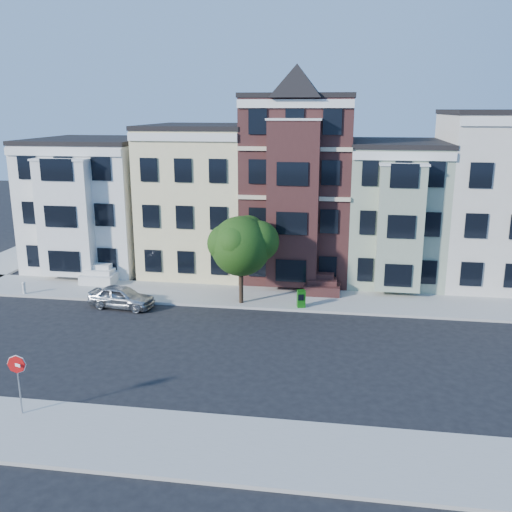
% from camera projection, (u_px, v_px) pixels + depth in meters
% --- Properties ---
extents(ground, '(120.00, 120.00, 0.00)m').
position_uv_depth(ground, '(273.00, 354.00, 27.20)').
color(ground, black).
extents(far_sidewalk, '(60.00, 4.00, 0.15)m').
position_uv_depth(far_sidewalk, '(289.00, 299.00, 34.84)').
color(far_sidewalk, '#9E9B93').
rests_on(far_sidewalk, ground).
extents(near_sidewalk, '(60.00, 4.00, 0.15)m').
position_uv_depth(near_sidewalk, '(244.00, 449.00, 19.53)').
color(near_sidewalk, '#9E9B93').
rests_on(near_sidewalk, ground).
extents(house_white, '(8.00, 9.00, 9.00)m').
position_uv_depth(house_white, '(96.00, 204.00, 42.14)').
color(house_white, silver).
rests_on(house_white, ground).
extents(house_yellow, '(7.00, 9.00, 10.00)m').
position_uv_depth(house_yellow, '(202.00, 200.00, 40.84)').
color(house_yellow, beige).
rests_on(house_yellow, ground).
extents(house_brown, '(7.00, 9.00, 12.00)m').
position_uv_depth(house_brown, '(299.00, 188.00, 39.56)').
color(house_brown, '#3A1B19').
rests_on(house_brown, ground).
extents(house_green, '(6.00, 9.00, 9.00)m').
position_uv_depth(house_green, '(394.00, 212.00, 38.98)').
color(house_green, gray).
rests_on(house_green, ground).
extents(house_cream, '(8.00, 9.00, 11.00)m').
position_uv_depth(house_cream, '(503.00, 200.00, 37.69)').
color(house_cream, beige).
rests_on(house_cream, ground).
extents(street_tree, '(7.00, 7.00, 6.45)m').
position_uv_depth(street_tree, '(241.00, 250.00, 33.19)').
color(street_tree, '#234C11').
rests_on(street_tree, far_sidewalk).
extents(parked_car, '(4.07, 2.03, 1.33)m').
position_uv_depth(parked_car, '(121.00, 297.00, 33.42)').
color(parked_car, '#A0A3A8').
rests_on(parked_car, ground).
extents(newspaper_box, '(0.54, 0.50, 1.01)m').
position_uv_depth(newspaper_box, '(301.00, 299.00, 33.11)').
color(newspaper_box, '#135E10').
rests_on(newspaper_box, far_sidewalk).
extents(fire_hydrant, '(0.26, 0.26, 0.62)m').
position_uv_depth(fire_hydrant, '(24.00, 289.00, 35.53)').
color(fire_hydrant, silver).
rests_on(fire_hydrant, far_sidewalk).
extents(stop_sign, '(0.74, 0.32, 2.70)m').
position_uv_depth(stop_sign, '(19.00, 381.00, 21.35)').
color(stop_sign, red).
rests_on(stop_sign, near_sidewalk).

